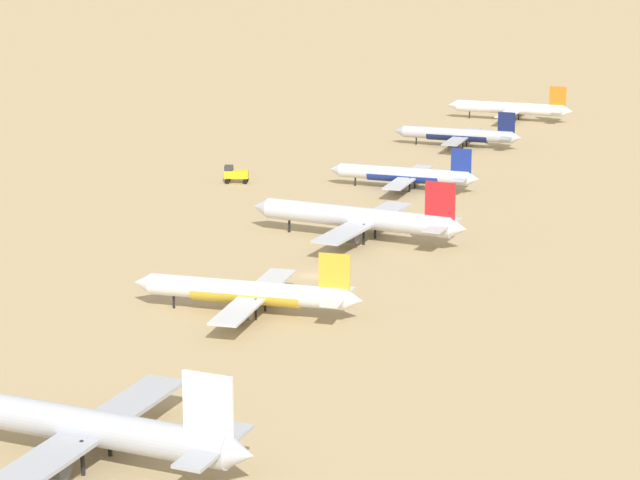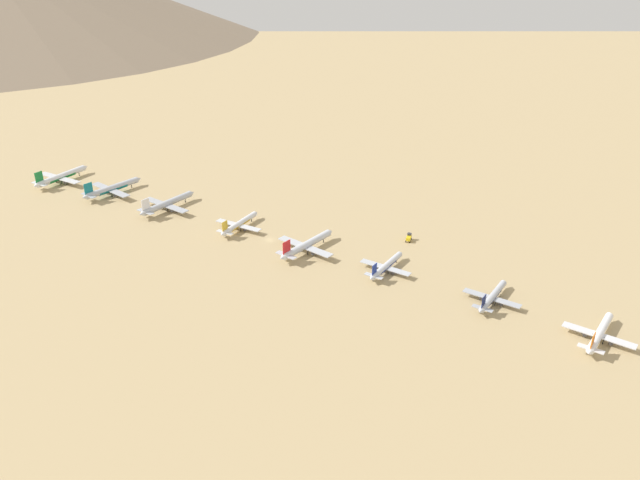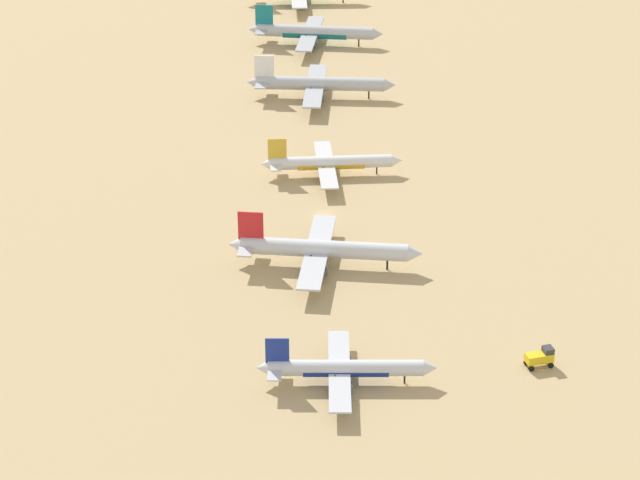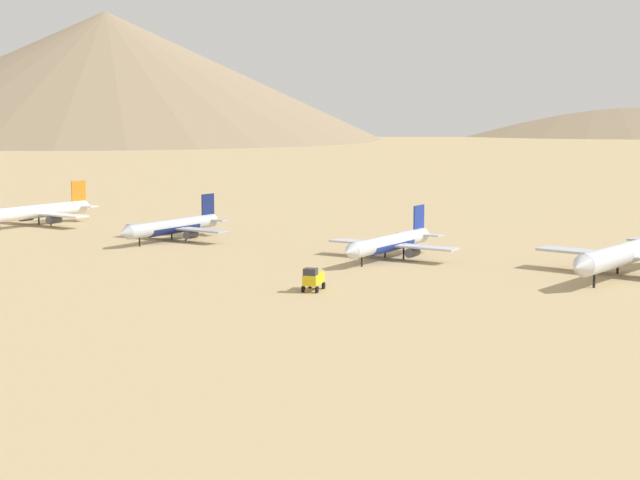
{
  "view_description": "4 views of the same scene",
  "coord_description": "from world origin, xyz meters",
  "px_view_note": "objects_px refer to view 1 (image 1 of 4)",
  "views": [
    {
      "loc": [
        -60.94,
        185.26,
        56.29
      ],
      "look_at": [
        -1.39,
        -0.42,
        6.07
      ],
      "focal_mm": 70.05,
      "sensor_mm": 36.0,
      "label": 1
    },
    {
      "loc": [
        -253.11,
        -187.9,
        157.07
      ],
      "look_at": [
        3.36,
        -30.45,
        6.56
      ],
      "focal_mm": 36.18,
      "sensor_mm": 36.0,
      "label": 2
    },
    {
      "loc": [
        -8.16,
        -263.55,
        130.97
      ],
      "look_at": [
        -1.35,
        -23.14,
        5.48
      ],
      "focal_mm": 70.79,
      "sensor_mm": 36.0,
      "label": 3
    },
    {
      "loc": [
        179.44,
        18.9,
        29.71
      ],
      "look_at": [
        3.51,
        -84.76,
        3.02
      ],
      "focal_mm": 57.59,
      "sensor_mm": 36.0,
      "label": 4
    }
  ],
  "objects_px": {
    "parked_jet_0": "(511,109)",
    "parked_jet_4": "(248,292)",
    "parked_jet_1": "(458,135)",
    "parked_jet_5": "(79,426)",
    "parked_jet_3": "(359,218)",
    "parked_jet_2": "(405,175)",
    "service_truck": "(235,174)"
  },
  "relations": [
    {
      "from": "parked_jet_1",
      "to": "service_truck",
      "type": "height_order",
      "value": "parked_jet_1"
    },
    {
      "from": "parked_jet_4",
      "to": "service_truck",
      "type": "distance_m",
      "value": 94.76
    },
    {
      "from": "parked_jet_4",
      "to": "service_truck",
      "type": "relative_size",
      "value": 6.31
    },
    {
      "from": "parked_jet_2",
      "to": "parked_jet_5",
      "type": "height_order",
      "value": "parked_jet_5"
    },
    {
      "from": "parked_jet_1",
      "to": "parked_jet_0",
      "type": "bearing_deg",
      "value": -96.86
    },
    {
      "from": "parked_jet_0",
      "to": "parked_jet_3",
      "type": "height_order",
      "value": "parked_jet_3"
    },
    {
      "from": "parked_jet_0",
      "to": "parked_jet_2",
      "type": "xyz_separation_m",
      "value": [
        6.24,
        101.18,
        -0.33
      ]
    },
    {
      "from": "parked_jet_0",
      "to": "service_truck",
      "type": "relative_size",
      "value": 6.49
    },
    {
      "from": "parked_jet_0",
      "to": "parked_jet_4",
      "type": "height_order",
      "value": "parked_jet_0"
    },
    {
      "from": "parked_jet_1",
      "to": "parked_jet_5",
      "type": "bearing_deg",
      "value": 90.04
    },
    {
      "from": "parked_jet_0",
      "to": "parked_jet_4",
      "type": "distance_m",
      "value": 193.34
    },
    {
      "from": "parked_jet_3",
      "to": "parked_jet_1",
      "type": "bearing_deg",
      "value": -88.7
    },
    {
      "from": "parked_jet_1",
      "to": "parked_jet_5",
      "type": "distance_m",
      "value": 199.68
    },
    {
      "from": "parked_jet_4",
      "to": "service_truck",
      "type": "bearing_deg",
      "value": -67.29
    },
    {
      "from": "parked_jet_2",
      "to": "parked_jet_4",
      "type": "relative_size",
      "value": 0.94
    },
    {
      "from": "parked_jet_1",
      "to": "parked_jet_4",
      "type": "xyz_separation_m",
      "value": [
        1.12,
        146.09,
        0.21
      ]
    },
    {
      "from": "parked_jet_2",
      "to": "service_truck",
      "type": "distance_m",
      "value": 37.43
    },
    {
      "from": "parked_jet_3",
      "to": "parked_jet_4",
      "type": "xyz_separation_m",
      "value": [
        3.36,
        46.98,
        -0.7
      ]
    },
    {
      "from": "parked_jet_3",
      "to": "parked_jet_4",
      "type": "bearing_deg",
      "value": 85.91
    },
    {
      "from": "parked_jet_0",
      "to": "service_truck",
      "type": "xyz_separation_m",
      "value": [
        43.37,
        105.82,
        -1.46
      ]
    },
    {
      "from": "parked_jet_0",
      "to": "parked_jet_4",
      "type": "bearing_deg",
      "value": 87.99
    },
    {
      "from": "parked_jet_2",
      "to": "parked_jet_5",
      "type": "bearing_deg",
      "value": 90.28
    },
    {
      "from": "parked_jet_2",
      "to": "parked_jet_3",
      "type": "bearing_deg",
      "value": 93.57
    },
    {
      "from": "parked_jet_1",
      "to": "parked_jet_4",
      "type": "height_order",
      "value": "parked_jet_4"
    },
    {
      "from": "parked_jet_0",
      "to": "service_truck",
      "type": "distance_m",
      "value": 114.37
    },
    {
      "from": "parked_jet_3",
      "to": "parked_jet_2",
      "type": "bearing_deg",
      "value": -86.43
    },
    {
      "from": "parked_jet_0",
      "to": "parked_jet_1",
      "type": "distance_m",
      "value": 47.48
    },
    {
      "from": "parked_jet_5",
      "to": "parked_jet_0",
      "type": "bearing_deg",
      "value": -91.28
    },
    {
      "from": "parked_jet_2",
      "to": "service_truck",
      "type": "bearing_deg",
      "value": 7.13
    },
    {
      "from": "parked_jet_0",
      "to": "parked_jet_5",
      "type": "xyz_separation_m",
      "value": [
        5.53,
        246.82,
        0.62
      ]
    },
    {
      "from": "parked_jet_2",
      "to": "parked_jet_0",
      "type": "bearing_deg",
      "value": -93.53
    },
    {
      "from": "parked_jet_0",
      "to": "parked_jet_1",
      "type": "relative_size",
      "value": 1.1
    }
  ]
}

